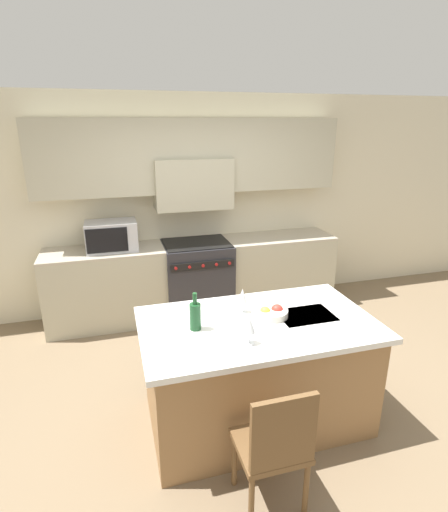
# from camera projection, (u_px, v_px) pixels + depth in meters

# --- Properties ---
(ground_plane) EXTENTS (10.00, 10.00, 0.00)m
(ground_plane) POSITION_uv_depth(u_px,v_px,m) (243.00, 403.00, 3.53)
(ground_plane) COLOR #7A664C
(back_cabinetry) EXTENTS (10.00, 0.46, 2.70)m
(back_cabinetry) POSITION_uv_depth(u_px,v_px,m) (191.00, 186.00, 4.96)
(back_cabinetry) COLOR beige
(back_cabinetry) RESTS_ON ground_plane
(back_counter) EXTENTS (3.62, 0.62, 0.93)m
(back_counter) POSITION_uv_depth(u_px,v_px,m) (197.00, 278.00, 5.09)
(back_counter) COLOR #B2AD93
(back_counter) RESTS_ON ground_plane
(range_stove) EXTENTS (0.82, 0.70, 0.94)m
(range_stove) POSITION_uv_depth(u_px,v_px,m) (197.00, 278.00, 5.07)
(range_stove) COLOR #2D2D33
(range_stove) RESTS_ON ground_plane
(microwave) EXTENTS (0.58, 0.38, 0.34)m
(microwave) POSITION_uv_depth(u_px,v_px,m) (112.00, 236.00, 4.63)
(microwave) COLOR #B7B7BC
(microwave) RESTS_ON back_counter
(kitchen_island) EXTENTS (1.81, 1.05, 0.90)m
(kitchen_island) POSITION_uv_depth(u_px,v_px,m) (257.00, 371.00, 3.22)
(kitchen_island) COLOR olive
(kitchen_island) RESTS_ON ground_plane
(island_chair) EXTENTS (0.42, 0.40, 0.93)m
(island_chair) POSITION_uv_depth(u_px,v_px,m) (275.00, 445.00, 2.40)
(island_chair) COLOR brown
(island_chair) RESTS_ON ground_plane
(wine_bottle) EXTENTS (0.08, 0.08, 0.29)m
(wine_bottle) POSITION_uv_depth(u_px,v_px,m) (195.00, 316.00, 2.93)
(wine_bottle) COLOR #194723
(wine_bottle) RESTS_ON kitchen_island
(wine_glass_near) EXTENTS (0.08, 0.08, 0.20)m
(wine_glass_near) POSITION_uv_depth(u_px,v_px,m) (250.00, 326.00, 2.73)
(wine_glass_near) COLOR white
(wine_glass_near) RESTS_ON kitchen_island
(wine_glass_far) EXTENTS (0.08, 0.08, 0.20)m
(wine_glass_far) POSITION_uv_depth(u_px,v_px,m) (242.00, 297.00, 3.18)
(wine_glass_far) COLOR white
(wine_glass_far) RESTS_ON kitchen_island
(fruit_bowl) EXTENTS (0.27, 0.27, 0.10)m
(fruit_bowl) POSITION_uv_depth(u_px,v_px,m) (271.00, 312.00, 3.16)
(fruit_bowl) COLOR silver
(fruit_bowl) RESTS_ON kitchen_island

